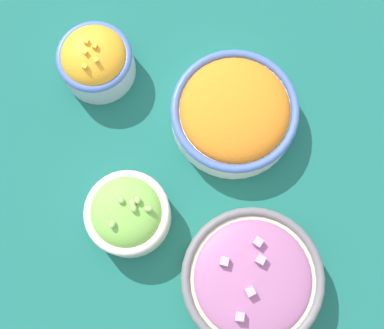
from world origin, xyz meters
TOP-DOWN VIEW (x-y plane):
  - ground_plane at (0.00, 0.00)m, footprint 3.00×3.00m
  - bowl_carrots at (0.06, -0.07)m, footprint 0.18×0.18m
  - bowl_lettuce at (-0.05, 0.10)m, footprint 0.12×0.12m
  - bowl_squash at (0.18, 0.11)m, footprint 0.11×0.11m
  - bowl_red_onion at (-0.17, -0.05)m, footprint 0.19×0.19m

SIDE VIEW (x-z plane):
  - ground_plane at x=0.00m, z-range 0.00..0.00m
  - bowl_carrots at x=0.06m, z-range 0.00..0.07m
  - bowl_red_onion at x=-0.17m, z-range 0.00..0.07m
  - bowl_lettuce at x=-0.05m, z-range 0.00..0.08m
  - bowl_squash at x=0.18m, z-range 0.00..0.08m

